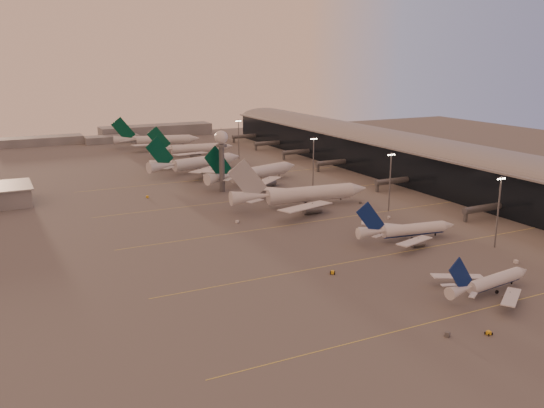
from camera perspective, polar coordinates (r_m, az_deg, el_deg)
name	(u,v)px	position (r m, az deg, el deg)	size (l,w,h in m)	color
ground	(354,275)	(176.01, 8.12, -6.97)	(700.00, 700.00, 0.00)	#535050
taxiway_markings	(337,217)	(236.01, 6.50, -1.32)	(180.00, 185.25, 0.02)	#E2D250
terminal	(405,157)	(321.53, 13.07, 4.55)	(57.00, 362.00, 23.04)	black
radar_tower	(221,149)	(276.29, -5.03, 5.48)	(6.40, 6.40, 31.10)	#5A5D62
mast_a	(498,209)	(209.03, 21.51, -0.44)	(3.60, 0.56, 25.00)	#5A5D62
mast_b	(390,179)	(246.14, 11.62, 2.42)	(3.60, 0.56, 25.00)	#5A5D62
mast_c	(313,160)	(288.04, 4.12, 4.41)	(3.60, 0.56, 25.00)	#5A5D62
mast_d	(239,138)	(366.70, -3.32, 6.59)	(3.60, 0.56, 25.00)	#5A5D62
distant_horizon	(124,134)	(473.34, -14.46, 6.74)	(165.00, 37.50, 9.00)	slate
narrowbody_near	(489,284)	(171.30, 20.74, -7.44)	(34.29, 27.23, 13.42)	silver
narrowbody_mid	(407,232)	(210.36, 13.22, -2.70)	(39.76, 31.54, 15.58)	silver
widebody_white	(302,198)	(250.83, 2.96, 0.63)	(64.94, 51.82, 22.85)	silver
greentail_a	(254,175)	(297.50, -1.80, 2.84)	(59.41, 47.27, 22.23)	silver
greentail_b	(197,165)	(328.36, -7.45, 3.85)	(60.83, 48.46, 22.65)	silver
greentail_c	(192,151)	(382.28, -7.91, 5.27)	(56.55, 45.51, 20.54)	silver
greentail_d	(158,142)	(423.41, -11.26, 6.06)	(60.64, 48.42, 22.39)	silver
gsv_truck_a	(448,331)	(144.49, 17.07, -11.95)	(5.96, 4.59, 2.30)	#515355
gsv_tug_near	(489,333)	(148.20, 20.67, -11.88)	(1.96, 3.16, 0.89)	yellow
gsv_catering_a	(517,257)	(198.58, 23.11, -4.83)	(5.52, 2.84, 4.42)	silver
gsv_tug_mid	(333,273)	(175.67, 6.02, -6.77)	(3.93, 3.55, 0.96)	yellow
gsv_truck_b	(389,216)	(237.48, 11.56, -1.16)	(5.56, 3.45, 2.11)	silver
gsv_truck_c	(238,220)	(226.93, -3.39, -1.61)	(5.83, 3.80, 2.22)	silver
gsv_catering_b	(361,199)	(258.83, 8.79, 0.46)	(4.90, 2.51, 3.92)	#515355
gsv_tug_far	(251,200)	(261.15, -2.13, 0.40)	(3.48, 3.26, 0.86)	silver
gsv_truck_d	(147,195)	(272.95, -12.28, 0.84)	(2.08, 5.40, 2.18)	yellow
gsv_tug_hangar	(262,170)	(330.23, -0.98, 3.42)	(4.40, 3.51, 1.09)	yellow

